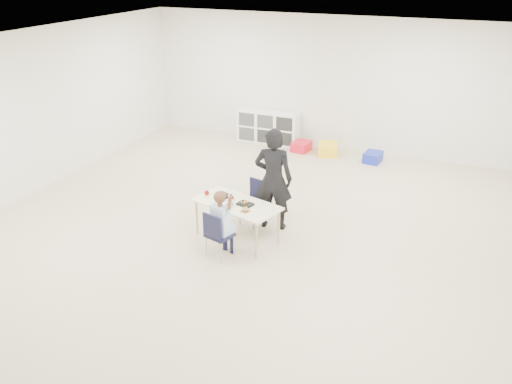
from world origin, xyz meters
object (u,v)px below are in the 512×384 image
at_px(child, 219,221).
at_px(chair_near, 220,234).
at_px(cubby_shelf, 268,127).
at_px(adult, 273,179).
at_px(table, 237,221).

bearing_deg(child, chair_near, -164.27).
bearing_deg(cubby_shelf, adult, -67.00).
distance_m(chair_near, adult, 1.27).
xyz_separation_m(child, cubby_shelf, (-1.28, 4.97, -0.20)).
bearing_deg(cubby_shelf, child, -75.56).
height_order(table, cubby_shelf, cubby_shelf).
relative_size(table, child, 1.27).
xyz_separation_m(table, chair_near, (-0.00, -0.56, 0.05)).
height_order(chair_near, adult, adult).
bearing_deg(table, child, -74.48).
height_order(chair_near, cubby_shelf, chair_near).
distance_m(child, adult, 1.22).
relative_size(chair_near, adult, 0.44).
xyz_separation_m(cubby_shelf, adult, (1.63, -3.83, 0.45)).
height_order(table, child, child).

